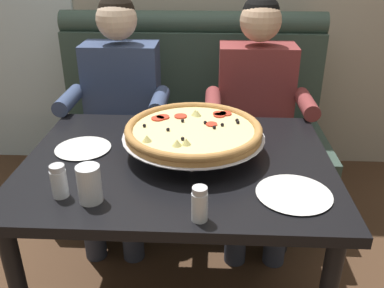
% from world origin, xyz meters
% --- Properties ---
extents(booth_bench, '(1.62, 0.78, 1.13)m').
position_xyz_m(booth_bench, '(0.00, 0.92, 0.40)').
color(booth_bench, '#384C42').
rests_on(booth_bench, ground_plane).
extents(dining_table, '(1.18, 0.90, 0.74)m').
position_xyz_m(dining_table, '(0.00, 0.00, 0.65)').
color(dining_table, black).
rests_on(dining_table, ground_plane).
extents(diner_left, '(0.54, 0.64, 1.27)m').
position_xyz_m(diner_left, '(-0.36, 0.65, 0.71)').
color(diner_left, '#2D3342').
rests_on(diner_left, ground_plane).
extents(diner_right, '(0.54, 0.64, 1.27)m').
position_xyz_m(diner_right, '(0.36, 0.65, 0.71)').
color(diner_right, '#2D3342').
rests_on(diner_right, ground_plane).
extents(pizza, '(0.55, 0.55, 0.13)m').
position_xyz_m(pizza, '(0.06, 0.06, 0.84)').
color(pizza, silver).
rests_on(pizza, dining_table).
extents(shaker_pepper_flakes, '(0.05, 0.05, 0.11)m').
position_xyz_m(shaker_pepper_flakes, '(-0.36, -0.28, 0.79)').
color(shaker_pepper_flakes, white).
rests_on(shaker_pepper_flakes, dining_table).
extents(shaker_parmesan, '(0.05, 0.05, 0.11)m').
position_xyz_m(shaker_parmesan, '(0.10, -0.38, 0.79)').
color(shaker_parmesan, white).
rests_on(shaker_parmesan, dining_table).
extents(plate_near_left, '(0.25, 0.25, 0.02)m').
position_xyz_m(plate_near_left, '(0.40, -0.23, 0.75)').
color(plate_near_left, white).
rests_on(plate_near_left, dining_table).
extents(plate_near_right, '(0.22, 0.22, 0.02)m').
position_xyz_m(plate_near_right, '(-0.39, 0.07, 0.75)').
color(plate_near_right, white).
rests_on(plate_near_right, dining_table).
extents(drinking_glass, '(0.08, 0.08, 0.13)m').
position_xyz_m(drinking_glass, '(-0.26, -0.30, 0.79)').
color(drinking_glass, silver).
rests_on(drinking_glass, dining_table).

